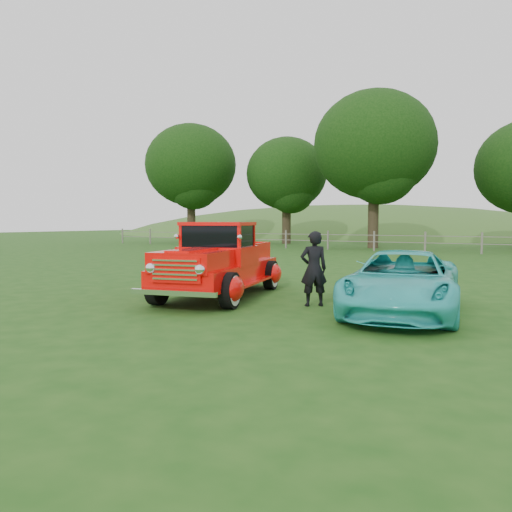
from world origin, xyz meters
The scene contains 9 objects.
ground centered at (0.00, 0.00, 0.00)m, with size 140.00×140.00×0.00m, color #1B4813.
distant_hills centered at (-4.08, 59.46, -4.55)m, with size 116.00×60.00×18.00m.
fence_line centered at (0.00, 22.00, 0.60)m, with size 48.00×0.12×1.20m.
tree_far_west centered at (-20.00, 26.00, 6.49)m, with size 7.60×7.60×9.93m.
tree_mid_west centered at (-12.00, 28.00, 5.55)m, with size 6.40×6.40×8.46m.
tree_near_west centered at (-4.00, 25.00, 6.80)m, with size 8.00×8.00×10.42m.
red_pickup centered at (-0.67, 2.03, 0.80)m, with size 3.02×5.25×1.78m.
teal_sedan centered at (3.67, 1.99, 0.61)m, with size 2.03×4.41×1.23m, color #31C5C1.
man centered at (1.82, 1.93, 0.80)m, with size 0.58×0.38×1.59m, color black.
Camera 1 is at (6.06, -7.74, 1.80)m, focal length 35.00 mm.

